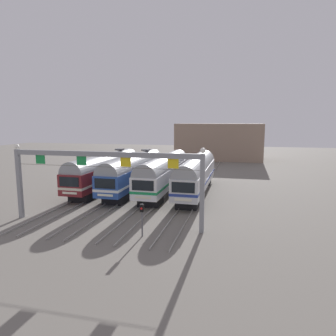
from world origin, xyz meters
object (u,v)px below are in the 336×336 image
commuter_train_silver (196,173)px  catenary_gantry (103,167)px  yard_signal_mast (142,214)px  commuter_train_maroon (106,169)px  commuter_train_blue (134,170)px  commuter_train_white (165,172)px

commuter_train_silver → catenary_gantry: catenary_gantry is taller
commuter_train_silver → yard_signal_mast: size_ratio=6.79×
commuter_train_maroon → commuter_train_blue: (4.11, 0.00, 0.00)m
commuter_train_silver → commuter_train_maroon: bearing=180.0°
commuter_train_silver → commuter_train_blue: bearing=180.0°
commuter_train_maroon → commuter_train_silver: bearing=-0.0°
commuter_train_blue → commuter_train_silver: size_ratio=1.00×
catenary_gantry → yard_signal_mast: 5.60m
commuter_train_white → catenary_gantry: 13.86m
commuter_train_white → commuter_train_silver: size_ratio=1.00×
commuter_train_silver → catenary_gantry: (-6.16, -13.49, 2.43)m
catenary_gantry → yard_signal_mast: (4.11, -1.98, -3.25)m
yard_signal_mast → commuter_train_maroon: bearing=123.6°
catenary_gantry → commuter_train_silver: bearing=65.5°
commuter_train_blue → commuter_train_white: commuter_train_blue is taller
commuter_train_blue → yard_signal_mast: size_ratio=6.79×
commuter_train_blue → yard_signal_mast: 16.68m
commuter_train_maroon → yard_signal_mast: size_ratio=6.79×
yard_signal_mast → commuter_train_white: bearing=97.6°
commuter_train_blue → catenary_gantry: catenary_gantry is taller
commuter_train_maroon → commuter_train_white: size_ratio=1.00×
commuter_train_blue → yard_signal_mast: commuter_train_blue is taller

